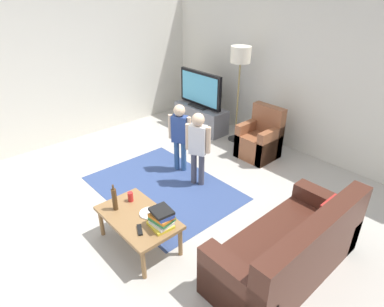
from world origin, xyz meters
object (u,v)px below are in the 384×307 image
child_center (198,143)px  armchair (261,141)px  tv_stand (201,118)px  book_stack (162,218)px  tv_remote (140,230)px  child_near_tv (180,132)px  coffee_table (138,219)px  plate (149,213)px  tv (200,90)px  floor_lamp (240,60)px  bottle (115,199)px  soda_can (131,197)px  couch (292,253)px

child_center → armchair: bearing=87.2°
tv_stand → book_stack: 3.64m
armchair → tv_remote: armchair is taller
child_near_tv → coffee_table: (1.02, -1.48, -0.31)m
plate → coffee_table: bearing=-112.7°
tv_remote → plate: bearing=152.6°
child_center → tv: bearing=136.0°
plate → child_near_tv: bearing=128.1°
floor_lamp → bottle: floor_lamp is taller
floor_lamp → soda_can: floor_lamp is taller
child_near_tv → couch: bearing=-12.3°
tv → child_near_tv: size_ratio=0.97×
tv → floor_lamp: floor_lamp is taller
book_stack → tv_stand: bearing=130.1°
child_center → book_stack: 1.56m
coffee_table → book_stack: size_ratio=3.62×
book_stack → plate: size_ratio=1.26×
bottle → tv_remote: size_ratio=1.98×
coffee_table → tv_remote: size_ratio=5.88×
child_center → book_stack: size_ratio=4.19×
tv_remote → plate: plate is taller
tv_stand → bottle: bearing=-59.9°
couch → coffee_table: 1.72m
child_near_tv → bottle: size_ratio=3.35×
book_stack → floor_lamp: bearing=117.2°
couch → tv_remote: 1.62m
floor_lamp → coffee_table: (1.18, -3.03, -1.17)m
tv_stand → bottle: (1.74, -3.00, 0.32)m
floor_lamp → child_near_tv: bearing=-83.9°
coffee_table → tv_remote: bearing=-28.6°
child_center → bottle: size_ratio=3.43×
armchair → child_near_tv: 1.52m
bottle → tv_remote: bottle is taller
bottle → tv: bearing=120.3°
armchair → book_stack: bearing=-74.4°
book_stack → plate: (-0.27, 0.02, -0.10)m
armchair → child_near_tv: (-0.57, -1.36, 0.38)m
plate → couch: bearing=30.9°
armchair → plate: (0.49, -2.72, 0.13)m
coffee_table → soda_can: 0.33m
floor_lamp → bottle: (0.90, -3.15, -0.98)m
armchair → coffee_table: size_ratio=0.90×
coffee_table → soda_can: soda_can is taller
child_near_tv → bottle: 1.77m
couch → plate: couch is taller
couch → bottle: size_ratio=5.34×
book_stack → soda_can: bearing=-179.7°
tv_stand → soda_can: soda_can is taller
coffee_table → book_stack: 0.37m
tv_remote → plate: 0.29m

